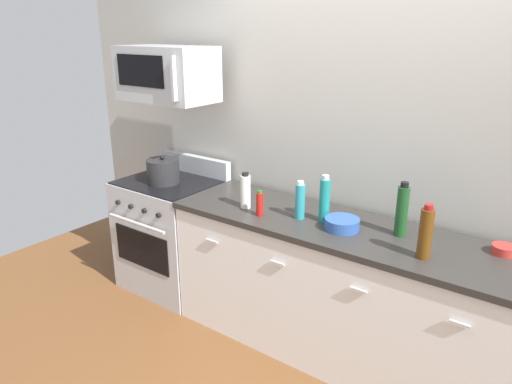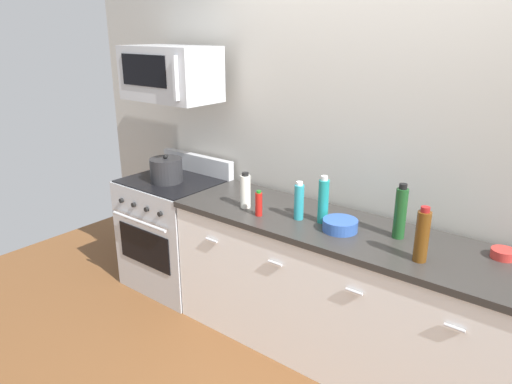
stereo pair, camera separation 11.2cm
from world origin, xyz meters
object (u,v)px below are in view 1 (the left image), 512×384
at_px(bottle_wine_green, 402,210).
at_px(bottle_hot_sauce_red, 260,204).
at_px(bottle_wine_amber, 426,233).
at_px(stockpot, 163,171).
at_px(range_oven, 172,233).
at_px(microwave, 167,74).
at_px(bottle_vinegar_white, 245,191).
at_px(bowl_red_small, 504,249).
at_px(bottle_sparkling_teal, 325,199).
at_px(bowl_blue_mixing, 342,223).
at_px(bottle_dish_soap, 300,201).

bearing_deg(bottle_wine_green, bottle_hot_sauce_red, -164.52).
distance_m(bottle_wine_amber, stockpot, 2.06).
bearing_deg(range_oven, bottle_wine_amber, -3.86).
distance_m(bottle_wine_green, bottle_wine_amber, 0.29).
height_order(microwave, stockpot, microwave).
xyz_separation_m(microwave, bottle_hot_sauce_red, (1.01, -0.21, -0.75)).
xyz_separation_m(bottle_vinegar_white, bowl_red_small, (1.55, 0.27, -0.09)).
bearing_deg(stockpot, bottle_sparkling_teal, 2.25).
height_order(microwave, bottle_hot_sauce_red, microwave).
height_order(bottle_hot_sauce_red, bowl_red_small, bottle_hot_sauce_red).
bearing_deg(bowl_blue_mixing, microwave, 176.44).
relative_size(bottle_vinegar_white, bottle_hot_sauce_red, 1.45).
bearing_deg(bottle_vinegar_white, bottle_hot_sauce_red, -20.74).
bearing_deg(bottle_vinegar_white, stockpot, 176.73).
xyz_separation_m(bottle_hot_sauce_red, bowl_red_small, (1.39, 0.33, -0.06)).
bearing_deg(bottle_dish_soap, bottle_hot_sauce_red, -154.52).
distance_m(bottle_vinegar_white, bottle_hot_sauce_red, 0.18).
xyz_separation_m(bottle_dish_soap, bottle_wine_amber, (0.82, -0.09, 0.02)).
bearing_deg(range_oven, bowl_red_small, 3.97).
relative_size(bowl_red_small, stockpot, 0.49).
bearing_deg(bottle_sparkling_teal, microwave, 178.21).
bearing_deg(bottle_vinegar_white, bottle_wine_green, 9.74).
height_order(bottle_dish_soap, stockpot, bottle_dish_soap).
relative_size(microwave, bottle_sparkling_teal, 2.45).
height_order(microwave, bottle_wine_green, microwave).
distance_m(bottle_hot_sauce_red, bowl_red_small, 1.43).
bearing_deg(bottle_dish_soap, bottle_sparkling_teal, 19.54).
relative_size(bottle_hot_sauce_red, bowl_blue_mixing, 0.81).
xyz_separation_m(range_oven, bowl_blue_mixing, (1.54, -0.05, 0.49)).
height_order(microwave, bottle_wine_amber, microwave).
xyz_separation_m(bottle_vinegar_white, stockpot, (-0.85, 0.05, -0.02)).
bearing_deg(bottle_wine_amber, bottle_wine_green, 134.21).
height_order(microwave, bowl_blue_mixing, microwave).
distance_m(bowl_blue_mixing, bowl_red_small, 0.88).
bearing_deg(bowl_blue_mixing, bottle_wine_green, 21.38).
distance_m(bottle_dish_soap, bottle_vinegar_white, 0.40).
bearing_deg(range_oven, bowl_blue_mixing, -1.90).
distance_m(bottle_hot_sauce_red, bottle_wine_amber, 1.05).
bearing_deg(microwave, bottle_dish_soap, -4.40).
xyz_separation_m(bottle_dish_soap, bowl_blue_mixing, (0.30, -0.00, -0.08)).
xyz_separation_m(bottle_sparkling_teal, stockpot, (-1.39, -0.05, -0.05)).
bearing_deg(bottle_hot_sauce_red, bottle_vinegar_white, 159.26).
bearing_deg(bottle_vinegar_white, bottle_dish_soap, 7.28).
bearing_deg(microwave, bottle_vinegar_white, -9.82).
bearing_deg(range_oven, bottle_hot_sauce_red, -9.18).
relative_size(bottle_sparkling_teal, bottle_wine_amber, 1.01).
bearing_deg(bowl_red_small, bottle_dish_soap, -169.33).
xyz_separation_m(bottle_wine_green, stockpot, (-1.86, -0.12, -0.06)).
distance_m(microwave, bowl_blue_mixing, 1.74).
bearing_deg(range_oven, bottle_wine_green, 2.20).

